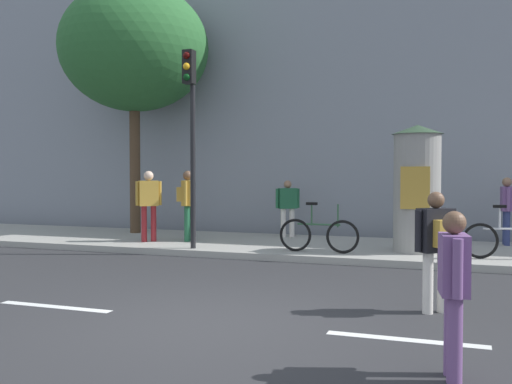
{
  "coord_description": "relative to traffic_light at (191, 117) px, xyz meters",
  "views": [
    {
      "loc": [
        2.99,
        -6.7,
        1.89
      ],
      "look_at": [
        -0.11,
        2.0,
        1.58
      ],
      "focal_mm": 40.9,
      "sensor_mm": 36.0,
      "label": 1
    }
  ],
  "objects": [
    {
      "name": "pedestrian_with_bag",
      "position": [
        -1.61,
        0.9,
        -1.94
      ],
      "size": [
        0.54,
        0.48,
        1.78
      ],
      "color": "maroon",
      "rests_on": "sidewalk_curb"
    },
    {
      "name": "lane_markings",
      "position": [
        2.84,
        -5.24,
        -3.15
      ],
      "size": [
        25.8,
        0.16,
        0.01
      ],
      "color": "silver",
      "rests_on": "ground_plane"
    },
    {
      "name": "pedestrian_with_backpack",
      "position": [
        -0.75,
        1.32,
        -1.93
      ],
      "size": [
        0.46,
        0.63,
        1.78
      ],
      "color": "#1E5938",
      "rests_on": "sidewalk_curb"
    },
    {
      "name": "poster_column",
      "position": [
        4.87,
        1.19,
        -1.6
      ],
      "size": [
        1.11,
        1.11,
        2.77
      ],
      "color": "gray",
      "rests_on": "sidewalk_curb"
    },
    {
      "name": "pedestrian_near_pole",
      "position": [
        5.76,
        -6.38,
        -2.26
      ],
      "size": [
        0.3,
        0.59,
        1.54
      ],
      "color": "#724C84",
      "rests_on": "ground_plane"
    },
    {
      "name": "sidewalk_curb",
      "position": [
        2.84,
        1.76,
        -3.08
      ],
      "size": [
        36.0,
        4.0,
        0.15
      ],
      "primitive_type": "cube",
      "color": "#9E9B93",
      "rests_on": "ground_plane"
    },
    {
      "name": "ground_plane",
      "position": [
        2.84,
        -5.24,
        -3.15
      ],
      "size": [
        80.0,
        80.0,
        0.0
      ],
      "primitive_type": "plane",
      "color": "#2B2B2D"
    },
    {
      "name": "bicycle_leaning",
      "position": [
        2.87,
        0.4,
        -2.61
      ],
      "size": [
        1.77,
        0.1,
        1.09
      ],
      "color": "black",
      "rests_on": "sidewalk_curb"
    },
    {
      "name": "street_tree",
      "position": [
        -3.09,
        2.67,
        2.28
      ],
      "size": [
        4.24,
        4.24,
        7.1
      ],
      "color": "#4C3826",
      "rests_on": "sidewalk_curb"
    },
    {
      "name": "bicycle_upright",
      "position": [
        6.67,
        0.71,
        -2.61
      ],
      "size": [
        1.74,
        0.43,
        1.09
      ],
      "color": "black",
      "rests_on": "sidewalk_curb"
    },
    {
      "name": "pedestrian_in_red_top",
      "position": [
        6.81,
        3.17,
        -2.04
      ],
      "size": [
        0.27,
        0.66,
        1.62
      ],
      "color": "navy",
      "rests_on": "sidewalk_curb"
    },
    {
      "name": "traffic_light",
      "position": [
        0.0,
        0.0,
        0.0
      ],
      "size": [
        0.24,
        0.45,
        4.48
      ],
      "color": "black",
      "rests_on": "sidewalk_curb"
    },
    {
      "name": "building_backdrop",
      "position": [
        2.84,
        6.76,
        1.26
      ],
      "size": [
        36.0,
        5.0,
        8.82
      ],
      "primitive_type": "cube",
      "color": "gray",
      "rests_on": "ground_plane"
    },
    {
      "name": "pedestrian_tallest",
      "position": [
        1.37,
        3.08,
        -2.09
      ],
      "size": [
        0.57,
        0.53,
        1.53
      ],
      "color": "silver",
      "rests_on": "sidewalk_curb"
    },
    {
      "name": "pedestrian_in_dark_shirt",
      "position": [
        5.5,
        -3.82,
        -2.17
      ],
      "size": [
        0.53,
        0.53,
        1.63
      ],
      "color": "silver",
      "rests_on": "ground_plane"
    }
  ]
}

